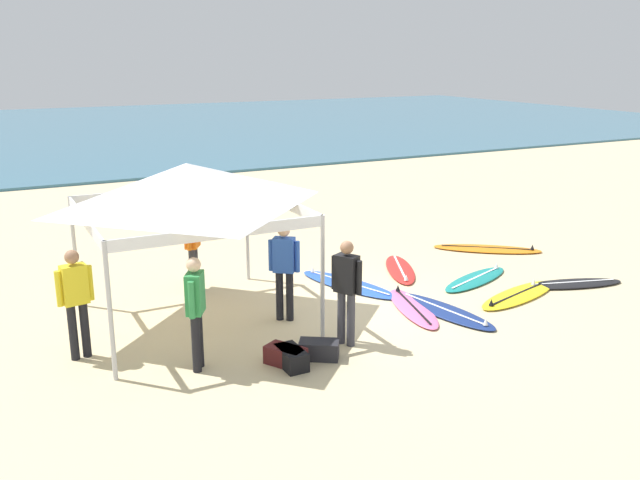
{
  "coord_description": "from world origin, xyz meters",
  "views": [
    {
      "loc": [
        -5.74,
        -9.95,
        4.48
      ],
      "look_at": [
        0.04,
        1.3,
        1.0
      ],
      "focal_mm": 38.15,
      "sensor_mm": 36.0,
      "label": 1
    }
  ],
  "objects_px": {
    "surfboard_red": "(400,269)",
    "person_yellow": "(76,297)",
    "surfboard_black": "(572,284)",
    "surfboard_navy": "(444,311)",
    "person_black": "(346,285)",
    "canopy_tent": "(187,185)",
    "surfboard_teal": "(476,279)",
    "surfboard_pink": "(413,308)",
    "surfboard_orange": "(487,249)",
    "gear_bag_on_sand": "(286,356)",
    "surfboard_yellow": "(519,295)",
    "surfboard_blue": "(348,284)",
    "person_green": "(196,306)",
    "gear_bag_near_tent": "(291,358)",
    "gear_bag_by_pole": "(319,350)",
    "person_orange": "(192,242)",
    "person_blue": "(284,266)"
  },
  "relations": [
    {
      "from": "canopy_tent",
      "to": "surfboard_teal",
      "type": "distance_m",
      "value": 6.24
    },
    {
      "from": "surfboard_teal",
      "to": "person_yellow",
      "type": "height_order",
      "value": "person_yellow"
    },
    {
      "from": "surfboard_red",
      "to": "surfboard_black",
      "type": "bearing_deg",
      "value": -42.71
    },
    {
      "from": "person_black",
      "to": "gear_bag_near_tent",
      "type": "relative_size",
      "value": 2.85
    },
    {
      "from": "surfboard_red",
      "to": "surfboard_black",
      "type": "xyz_separation_m",
      "value": [
        2.55,
        -2.36,
        -0.0
      ]
    },
    {
      "from": "surfboard_red",
      "to": "surfboard_orange",
      "type": "height_order",
      "value": "same"
    },
    {
      "from": "surfboard_yellow",
      "to": "surfboard_orange",
      "type": "bearing_deg",
      "value": 59.95
    },
    {
      "from": "surfboard_teal",
      "to": "person_orange",
      "type": "height_order",
      "value": "person_orange"
    },
    {
      "from": "surfboard_teal",
      "to": "person_yellow",
      "type": "relative_size",
      "value": 1.27
    },
    {
      "from": "surfboard_navy",
      "to": "person_black",
      "type": "bearing_deg",
      "value": -170.25
    },
    {
      "from": "gear_bag_near_tent",
      "to": "surfboard_teal",
      "type": "bearing_deg",
      "value": 20.35
    },
    {
      "from": "surfboard_navy",
      "to": "person_green",
      "type": "bearing_deg",
      "value": -177.98
    },
    {
      "from": "surfboard_pink",
      "to": "person_black",
      "type": "xyz_separation_m",
      "value": [
        -1.81,
        -0.76,
        0.95
      ]
    },
    {
      "from": "surfboard_orange",
      "to": "gear_bag_by_pole",
      "type": "xyz_separation_m",
      "value": [
        -6.21,
        -3.42,
        0.1
      ]
    },
    {
      "from": "person_yellow",
      "to": "gear_bag_by_pole",
      "type": "xyz_separation_m",
      "value": [
        3.21,
        -1.67,
        -0.85
      ]
    },
    {
      "from": "surfboard_yellow",
      "to": "gear_bag_near_tent",
      "type": "distance_m",
      "value": 5.17
    },
    {
      "from": "person_black",
      "to": "gear_bag_on_sand",
      "type": "distance_m",
      "value": 1.46
    },
    {
      "from": "surfboard_black",
      "to": "person_orange",
      "type": "xyz_separation_m",
      "value": [
        -6.81,
        3.16,
        0.95
      ]
    },
    {
      "from": "canopy_tent",
      "to": "surfboard_teal",
      "type": "height_order",
      "value": "canopy_tent"
    },
    {
      "from": "surfboard_red",
      "to": "surfboard_blue",
      "type": "bearing_deg",
      "value": -167.21
    },
    {
      "from": "gear_bag_on_sand",
      "to": "surfboard_yellow",
      "type": "bearing_deg",
      "value": 7.06
    },
    {
      "from": "surfboard_blue",
      "to": "person_yellow",
      "type": "bearing_deg",
      "value": -168.89
    },
    {
      "from": "surfboard_red",
      "to": "person_black",
      "type": "relative_size",
      "value": 1.21
    },
    {
      "from": "person_green",
      "to": "gear_bag_near_tent",
      "type": "relative_size",
      "value": 2.85
    },
    {
      "from": "surfboard_red",
      "to": "surfboard_blue",
      "type": "xyz_separation_m",
      "value": [
        -1.46,
        -0.33,
        -0.0
      ]
    },
    {
      "from": "surfboard_navy",
      "to": "person_orange",
      "type": "xyz_separation_m",
      "value": [
        -3.62,
        3.18,
        0.95
      ]
    },
    {
      "from": "surfboard_teal",
      "to": "surfboard_pink",
      "type": "height_order",
      "value": "same"
    },
    {
      "from": "surfboard_navy",
      "to": "person_blue",
      "type": "bearing_deg",
      "value": 159.55
    },
    {
      "from": "gear_bag_by_pole",
      "to": "surfboard_black",
      "type": "bearing_deg",
      "value": 6.4
    },
    {
      "from": "surfboard_red",
      "to": "person_blue",
      "type": "distance_m",
      "value": 3.72
    },
    {
      "from": "surfboard_orange",
      "to": "gear_bag_on_sand",
      "type": "relative_size",
      "value": 3.99
    },
    {
      "from": "person_green",
      "to": "person_blue",
      "type": "relative_size",
      "value": 1.0
    },
    {
      "from": "surfboard_black",
      "to": "surfboard_navy",
      "type": "bearing_deg",
      "value": -179.55
    },
    {
      "from": "surfboard_black",
      "to": "person_black",
      "type": "distance_m",
      "value": 5.52
    },
    {
      "from": "person_blue",
      "to": "surfboard_orange",
      "type": "bearing_deg",
      "value": 16.32
    },
    {
      "from": "surfboard_red",
      "to": "canopy_tent",
      "type": "bearing_deg",
      "value": -171.85
    },
    {
      "from": "surfboard_yellow",
      "to": "person_orange",
      "type": "height_order",
      "value": "person_orange"
    },
    {
      "from": "surfboard_yellow",
      "to": "gear_bag_near_tent",
      "type": "bearing_deg",
      "value": -171.79
    },
    {
      "from": "surfboard_teal",
      "to": "surfboard_yellow",
      "type": "height_order",
      "value": "same"
    },
    {
      "from": "surfboard_blue",
      "to": "person_green",
      "type": "xyz_separation_m",
      "value": [
        -3.77,
        -2.21,
        0.95
      ]
    },
    {
      "from": "canopy_tent",
      "to": "person_black",
      "type": "relative_size",
      "value": 2.01
    },
    {
      "from": "surfboard_pink",
      "to": "gear_bag_near_tent",
      "type": "distance_m",
      "value": 3.13
    },
    {
      "from": "gear_bag_near_tent",
      "to": "surfboard_orange",
      "type": "bearing_deg",
      "value": 27.45
    },
    {
      "from": "surfboard_navy",
      "to": "person_blue",
      "type": "height_order",
      "value": "person_blue"
    },
    {
      "from": "surfboard_teal",
      "to": "surfboard_navy",
      "type": "relative_size",
      "value": 0.92
    },
    {
      "from": "surfboard_red",
      "to": "gear_bag_on_sand",
      "type": "distance_m",
      "value": 5.03
    },
    {
      "from": "surfboard_red",
      "to": "person_yellow",
      "type": "bearing_deg",
      "value": -168.52
    },
    {
      "from": "surfboard_black",
      "to": "surfboard_blue",
      "type": "distance_m",
      "value": 4.49
    },
    {
      "from": "surfboard_teal",
      "to": "surfboard_red",
      "type": "bearing_deg",
      "value": 129.32
    },
    {
      "from": "surfboard_orange",
      "to": "gear_bag_by_pole",
      "type": "bearing_deg",
      "value": -151.18
    }
  ]
}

